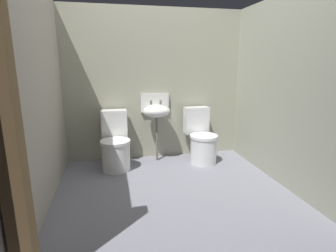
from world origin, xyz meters
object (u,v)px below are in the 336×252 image
object	(u,v)px
toilet_left	(115,145)
toilet_right	(201,140)
sink	(156,111)
wooden_door_post	(6,123)

from	to	relation	value
toilet_left	toilet_right	size ratio (longest dim) A/B	1.00
toilet_right	sink	bearing A→B (deg)	-20.54
sink	toilet_right	bearing A→B (deg)	-16.44
wooden_door_post	toilet_left	distance (m)	2.20
toilet_right	sink	world-z (taller)	sink
toilet_left	sink	distance (m)	0.77
wooden_door_post	sink	bearing A→B (deg)	60.64
wooden_door_post	toilet_right	size ratio (longest dim) A/B	2.82
toilet_left	sink	xyz separation A→B (m)	(0.61, 0.19, 0.43)
toilet_left	sink	size ratio (longest dim) A/B	0.79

